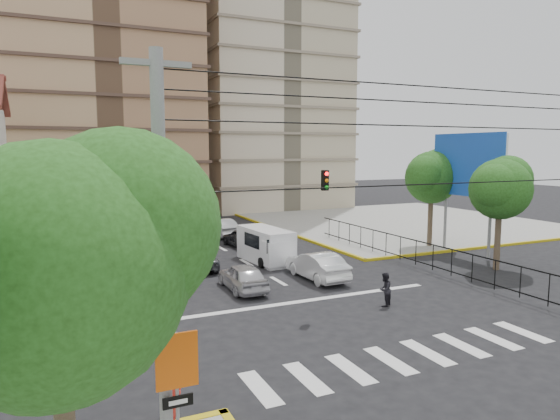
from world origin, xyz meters
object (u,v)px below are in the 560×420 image
district_sign (177,374)px  car_silver_front_left (243,277)px  pedestrian_crosswalk (385,289)px  traffic_light_nw (122,227)px  van_right_lane (267,246)px  van_left_lane (184,228)px  pedestrian_sw_corner (172,397)px  car_white_front_right (317,266)px

district_sign → car_silver_front_left: size_ratio=0.78×
car_silver_front_left → pedestrian_crosswalk: (5.02, -5.18, 0.08)m
district_sign → car_silver_front_left: bearing=64.4°
district_sign → traffic_light_nw: bearing=86.6°
traffic_light_nw → district_sign: traffic_light_nw is taller
pedestrian_crosswalk → van_right_lane: bearing=-113.9°
van_left_lane → district_sign: bearing=-96.5°
van_right_lane → pedestrian_sw_corner: bearing=-125.1°
van_right_lane → van_left_lane: van_right_lane is taller
traffic_light_nw → van_right_lane: (9.02, 1.63, -2.07)m
traffic_light_nw → pedestrian_sw_corner: 15.45m
traffic_light_nw → car_white_front_right: traffic_light_nw is taller
van_right_lane → pedestrian_crosswalk: 10.53m
van_left_lane → pedestrian_sw_corner: 27.42m
pedestrian_crosswalk → van_left_lane: bearing=-109.3°
district_sign → pedestrian_crosswalk: district_sign is taller
van_left_lane → pedestrian_crosswalk: bearing=-70.2°
district_sign → van_right_lane: 21.23m
van_right_lane → car_silver_front_left: 6.38m
traffic_light_nw → pedestrian_crosswalk: size_ratio=2.81×
car_silver_front_left → traffic_light_nw: bearing=-33.1°
car_white_front_right → pedestrian_sw_corner: size_ratio=2.51×
traffic_light_nw → car_white_front_right: (9.93, -3.27, -2.35)m
van_right_lane → van_left_lane: bearing=102.2°
car_silver_front_left → district_sign: bearing=65.1°
pedestrian_crosswalk → traffic_light_nw: bearing=-71.8°
district_sign → pedestrian_sw_corner: (0.24, 1.74, -1.38)m
car_white_front_right → pedestrian_sw_corner: bearing=46.6°
van_right_lane → car_white_front_right: size_ratio=1.06×
district_sign → van_right_lane: bearing=61.8°
traffic_light_nw → van_right_lane: size_ratio=0.89×
traffic_light_nw → pedestrian_sw_corner: traffic_light_nw is taller
district_sign → pedestrian_crosswalk: size_ratio=2.05×
van_left_lane → car_white_front_right: bearing=-67.5°
district_sign → car_silver_front_left: (6.42, 13.42, -1.75)m
traffic_light_nw → van_left_lane: traffic_light_nw is taller
van_right_lane → pedestrian_crosswalk: bearing=-87.4°
traffic_light_nw → car_white_front_right: bearing=-18.3°
van_right_lane → car_white_front_right: van_right_lane is taller
van_left_lane → pedestrian_crosswalk: 20.56m
van_right_lane → pedestrian_sw_corner: van_right_lane is taller
traffic_light_nw → van_left_lane: 12.95m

